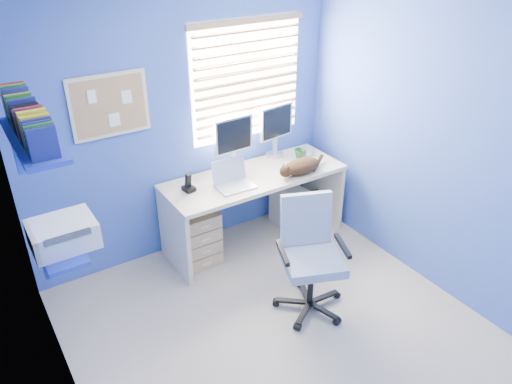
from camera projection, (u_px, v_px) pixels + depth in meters
floor at (285, 337)px, 3.90m from camera, size 3.00×3.20×0.00m
wall_back at (185, 124)px, 4.47m from camera, size 3.00×0.01×2.50m
wall_left at (56, 276)px, 2.58m from camera, size 0.01×3.20×2.50m
wall_right at (441, 148)px, 4.00m from camera, size 0.01×3.20×2.50m
desk at (255, 209)px, 4.89m from camera, size 1.76×0.65×0.74m
laptop at (235, 176)px, 4.44m from camera, size 0.34×0.27×0.22m
monitor_left at (233, 144)px, 4.67m from camera, size 0.41×0.14×0.54m
monitor_right at (275, 131)px, 4.97m from camera, size 0.41×0.18×0.54m
phone at (188, 182)px, 4.40m from camera, size 0.11×0.12×0.17m
mug at (300, 154)px, 5.00m from camera, size 0.10×0.09×0.10m
cd_spindle at (307, 151)px, 5.10m from camera, size 0.13×0.13×0.07m
cat at (302, 166)px, 4.71m from camera, size 0.42×0.26×0.14m
tower_pc at (290, 206)px, 5.22m from camera, size 0.25×0.46×0.45m
drawer_boxes at (199, 238)px, 4.62m from camera, size 0.35×0.28×0.54m
yellow_book at (290, 227)px, 5.06m from camera, size 0.03×0.17×0.24m
backpack at (317, 203)px, 5.40m from camera, size 0.32×0.27×0.32m
office_chair at (310, 270)px, 4.06m from camera, size 0.73×0.73×0.97m
window_blinds at (248, 81)px, 4.61m from camera, size 1.15×0.05×1.10m
corkboard at (110, 106)px, 4.00m from camera, size 0.64×0.02×0.52m
wall_shelves at (45, 181)px, 3.11m from camera, size 0.42×0.90×1.05m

